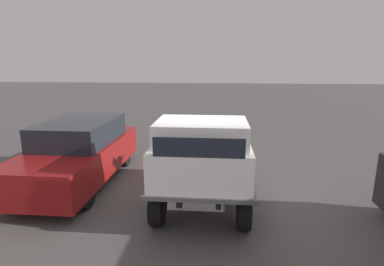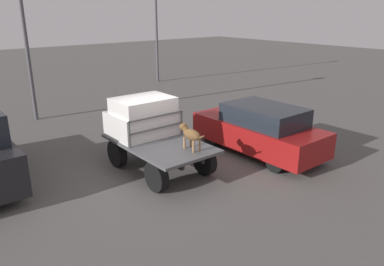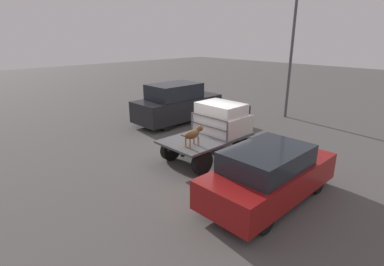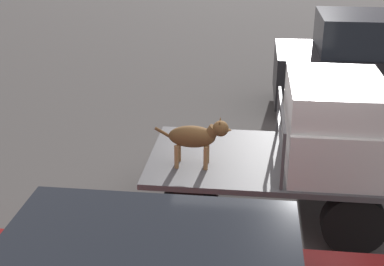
# 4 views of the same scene
# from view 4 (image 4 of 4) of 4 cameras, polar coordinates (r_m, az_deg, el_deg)

# --- Properties ---
(ground_plane) EXTENTS (80.00, 80.00, 0.00)m
(ground_plane) POSITION_cam_4_polar(r_m,az_deg,el_deg) (8.06, 8.05, -8.38)
(ground_plane) COLOR #514F4C
(flatbed_truck) EXTENTS (3.43, 1.99, 0.89)m
(flatbed_truck) POSITION_cam_4_polar(r_m,az_deg,el_deg) (7.76, 8.30, -4.45)
(flatbed_truck) COLOR black
(flatbed_truck) RESTS_ON ground
(truck_cab) EXTENTS (1.49, 1.87, 1.17)m
(truck_cab) POSITION_cam_4_polar(r_m,az_deg,el_deg) (7.51, 15.44, 0.90)
(truck_cab) COLOR silver
(truck_cab) RESTS_ON flatbed_truck
(truck_headboard) EXTENTS (0.04, 1.87, 0.77)m
(truck_headboard) POSITION_cam_4_polar(r_m,az_deg,el_deg) (7.44, 9.46, 0.87)
(truck_headboard) COLOR #4C4C4F
(truck_headboard) RESTS_ON flatbed_truck
(dog) EXTENTS (1.05, 0.30, 0.70)m
(dog) POSITION_cam_4_polar(r_m,az_deg,el_deg) (7.17, 0.60, -0.35)
(dog) COLOR #9E7547
(dog) RESTS_ON flatbed_truck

